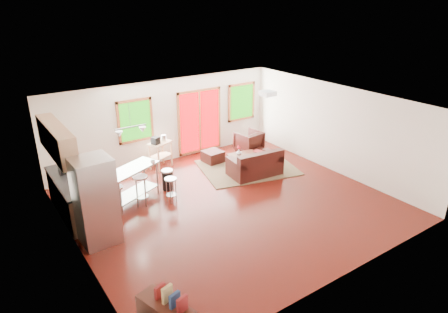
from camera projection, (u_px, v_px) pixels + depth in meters
floor at (231, 204)px, 10.19m from camera, size 7.50×7.00×0.02m
ceiling at (231, 104)px, 9.20m from camera, size 7.50×7.00×0.02m
back_wall at (166, 121)px, 12.37m from camera, size 7.50×0.02×2.60m
left_wall at (73, 198)px, 7.73m from camera, size 0.02×7.00×2.60m
right_wall at (336, 129)px, 11.66m from camera, size 0.02×7.00×2.60m
front_wall at (346, 219)px, 7.02m from camera, size 7.50×0.02×2.60m
window_left at (135, 121)px, 11.74m from camera, size 1.10×0.05×1.30m
french_doors at (200, 121)px, 13.04m from camera, size 1.60×0.05×2.10m
window_right at (242, 102)px, 13.77m from camera, size 1.10×0.05×1.30m
rug at (247, 168)px, 12.26m from camera, size 3.20×2.74×0.03m
loveseat at (255, 165)px, 11.65m from camera, size 1.57×0.98×0.80m
coffee_table at (243, 156)px, 12.34m from camera, size 0.98×0.66×0.36m
armchair at (249, 141)px, 13.38m from camera, size 0.85×0.80×0.79m
ottoman at (213, 157)px, 12.61m from camera, size 0.60×0.60×0.38m
vase at (239, 152)px, 12.12m from camera, size 0.19×0.20×0.30m
book at (258, 149)px, 12.25m from camera, size 0.22×0.12×0.31m
cabinets at (67, 181)px, 9.31m from camera, size 0.64×2.24×2.30m
refrigerator at (96, 201)px, 8.31m from camera, size 0.81×0.77×1.93m
island at (132, 179)px, 10.04m from camera, size 1.60×1.15×0.94m
cup at (153, 162)px, 10.14m from camera, size 0.13×0.11×0.12m
bar_stool_a at (116, 194)px, 9.54m from camera, size 0.45×0.45×0.72m
bar_stool_b at (140, 184)px, 9.90m from camera, size 0.50×0.50×0.81m
bar_stool_c at (171, 184)px, 10.10m from camera, size 0.34×0.34×0.66m
trash_can at (168, 180)px, 10.83m from camera, size 0.38×0.38×0.57m
kitchen_cart at (160, 146)px, 12.00m from camera, size 0.80×0.67×1.05m
ceiling_flush at (268, 93)px, 10.52m from camera, size 0.35×0.35×0.12m
pendant_light at (131, 131)px, 9.62m from camera, size 0.80×0.18×0.79m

